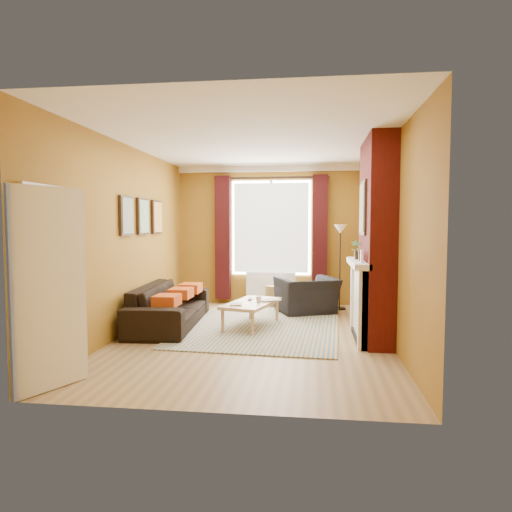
% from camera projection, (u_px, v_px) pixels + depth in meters
% --- Properties ---
extents(ground, '(5.50, 5.50, 0.00)m').
position_uv_depth(ground, '(254.00, 336.00, 6.66)').
color(ground, olive).
rests_on(ground, ground).
extents(room_walls, '(3.82, 5.54, 2.83)m').
position_uv_depth(room_walls, '(298.00, 241.00, 6.76)').
color(room_walls, '#91651B').
rests_on(room_walls, ground).
extents(striped_rug, '(2.56, 3.41, 0.02)m').
position_uv_depth(striped_rug, '(263.00, 326.00, 7.27)').
color(striped_rug, '#32668B').
rests_on(striped_rug, ground).
extents(sofa, '(1.02, 2.31, 0.66)m').
position_uv_depth(sofa, '(170.00, 305.00, 7.29)').
color(sofa, black).
rests_on(sofa, ground).
extents(armchair, '(1.27, 1.21, 0.66)m').
position_uv_depth(armchair, '(307.00, 296.00, 8.30)').
color(armchair, black).
rests_on(armchair, ground).
extents(coffee_table, '(0.89, 1.32, 0.40)m').
position_uv_depth(coffee_table, '(251.00, 305.00, 7.20)').
color(coffee_table, tan).
rests_on(coffee_table, ground).
extents(wicker_stool, '(0.40, 0.40, 0.41)m').
position_uv_depth(wicker_stool, '(274.00, 296.00, 9.01)').
color(wicker_stool, olive).
rests_on(wicker_stool, ground).
extents(floor_lamp, '(0.31, 0.31, 1.62)m').
position_uv_depth(floor_lamp, '(340.00, 242.00, 8.63)').
color(floor_lamp, black).
rests_on(floor_lamp, ground).
extents(book_a, '(0.22, 0.27, 0.02)m').
position_uv_depth(book_a, '(230.00, 304.00, 6.91)').
color(book_a, '#999999').
rests_on(book_a, coffee_table).
extents(book_b, '(0.40, 0.38, 0.02)m').
position_uv_depth(book_b, '(266.00, 299.00, 7.39)').
color(book_b, '#999999').
rests_on(book_b, coffee_table).
extents(mug, '(0.12, 0.12, 0.09)m').
position_uv_depth(mug, '(259.00, 299.00, 7.15)').
color(mug, '#999999').
rests_on(mug, coffee_table).
extents(tv_remote, '(0.06, 0.18, 0.02)m').
position_uv_depth(tv_remote, '(250.00, 299.00, 7.38)').
color(tv_remote, '#232325').
rests_on(tv_remote, coffee_table).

